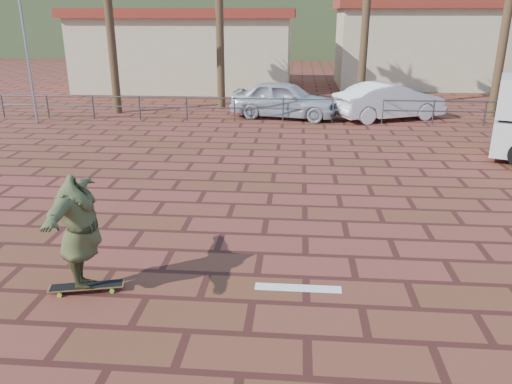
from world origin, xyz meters
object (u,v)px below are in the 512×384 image
(car_white, at_px, (389,101))
(longboard, at_px, (87,286))
(car_silver, at_px, (285,99))
(skateboarder, at_px, (80,232))

(car_white, bearing_deg, longboard, 131.52)
(car_silver, relative_size, car_white, 0.99)
(longboard, xyz_separation_m, car_white, (7.08, 14.59, 0.66))
(skateboarder, height_order, car_white, skateboarder)
(longboard, distance_m, skateboarder, 0.95)
(skateboarder, distance_m, car_silver, 14.84)
(skateboarder, bearing_deg, longboard, -0.00)
(car_silver, height_order, car_white, car_silver)
(longboard, distance_m, car_white, 16.23)
(car_silver, distance_m, car_white, 4.38)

